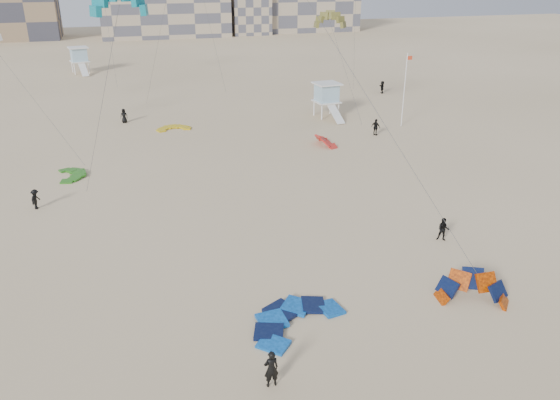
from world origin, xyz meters
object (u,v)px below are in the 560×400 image
object	(u,v)px
kite_ground_orange	(471,300)
lifeguard_tower_near	(327,100)
kite_ground_blue	(296,322)
kitesurfer_main	(271,369)

from	to	relation	value
kite_ground_orange	lifeguard_tower_near	world-z (taller)	lifeguard_tower_near
kite_ground_blue	lifeguard_tower_near	distance (m)	42.28
kite_ground_blue	lifeguard_tower_near	bearing A→B (deg)	38.37
kite_ground_blue	kite_ground_orange	size ratio (longest dim) A/B	1.31
kitesurfer_main	kite_ground_orange	bearing A→B (deg)	-168.24
kitesurfer_main	lifeguard_tower_near	distance (m)	46.98
kite_ground_orange	kitesurfer_main	bearing A→B (deg)	-139.52
kite_ground_orange	lifeguard_tower_near	size ratio (longest dim) A/B	0.69
kite_ground_blue	lifeguard_tower_near	size ratio (longest dim) A/B	0.90
kite_ground_blue	kitesurfer_main	size ratio (longest dim) A/B	2.82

